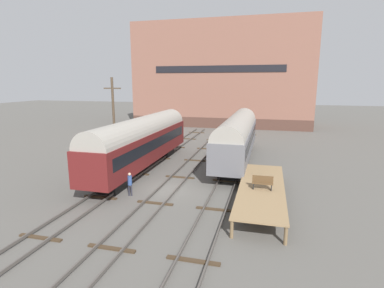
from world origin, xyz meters
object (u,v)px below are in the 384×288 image
at_px(bench, 263,182).
at_px(person_worker, 130,182).
at_px(utility_pole, 114,121).
at_px(train_car_grey, 237,135).
at_px(train_car_maroon, 142,140).

bearing_deg(bench, person_worker, -175.38).
bearing_deg(person_worker, utility_pole, 124.94).
distance_m(person_worker, utility_pole, 9.67).
bearing_deg(train_car_grey, person_worker, -119.02).
distance_m(train_car_grey, person_worker, 13.70).
height_order(train_car_grey, bench, train_car_grey).
bearing_deg(train_car_maroon, utility_pole, 169.50).
bearing_deg(train_car_grey, utility_pole, -159.13).
xyz_separation_m(train_car_grey, utility_pole, (-11.76, -4.48, 1.71)).
xyz_separation_m(bench, utility_pole, (-14.68, 6.63, 2.94)).
height_order(train_car_maroon, bench, train_car_maroon).
bearing_deg(train_car_maroon, bench, -27.79).
xyz_separation_m(train_car_maroon, person_worker, (1.93, -6.80, -1.81)).
height_order(bench, utility_pole, utility_pole).
height_order(train_car_maroon, utility_pole, utility_pole).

